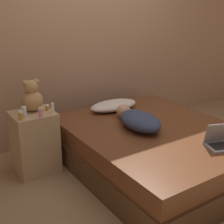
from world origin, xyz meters
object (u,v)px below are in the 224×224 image
Objects in this scene: laptop at (223,141)px; pillow at (114,105)px; teddy_bear at (32,97)px; bottle_pink at (41,112)px; person_lying at (139,120)px; bottle_white at (53,108)px; bottle_amber at (21,115)px; bottle_clear at (24,112)px; bottle_orange at (47,108)px.

pillow is at bearing 120.65° from laptop.
pillow is at bearing 1.55° from teddy_bear.
bottle_pink is at bearing -167.05° from pillow.
bottle_white is (-0.77, 0.41, 0.16)m from person_lying.
teddy_bear reaches higher than bottle_white.
teddy_bear is 3.96× the size of bottle_amber.
bottle_pink reaches higher than person_lying.
bottle_clear is 0.27m from bottle_orange.
bottle_pink is (-1.27, 1.16, 0.18)m from laptop.
bottle_amber is (-1.19, -0.20, 0.17)m from pillow.
pillow is 1.22m from bottle_amber.
bottle_orange is at bearing 20.11° from bottle_amber.
laptop is 4.40× the size of bottle_amber.
teddy_bear is 3.68× the size of bottle_pink.
teddy_bear is at bearing 91.07° from bottle_pink.
laptop is (0.26, -1.39, -0.01)m from pillow.
teddy_bear is at bearing 43.48° from bottle_clear.
teddy_bear is (-1.27, 1.36, 0.28)m from laptop.
bottle_white is at bearing 11.25° from bottle_pink.
bottle_white is (0.14, -0.18, -0.09)m from teddy_bear.
teddy_bear reaches higher than person_lying.
bottle_clear is (0.05, 0.05, 0.01)m from bottle_amber.
bottle_clear reaches higher than bottle_amber.
person_lying is 2.22× the size of teddy_bear.
bottle_clear is (-1.40, 1.24, 0.19)m from laptop.
bottle_clear is at bearing 169.05° from bottle_white.
bottle_white reaches higher than bottle_amber.
bottle_clear reaches higher than bottle_orange.
teddy_bear reaches higher than bottle_clear.
person_lying is at bearing 134.85° from laptop.
bottle_amber is 0.78× the size of bottle_white.
bottle_amber reaches higher than laptop.
teddy_bear reaches higher than pillow.
bottle_orange is (0.13, -0.06, -0.12)m from teddy_bear.
bottle_orange is (-0.88, -0.09, 0.16)m from pillow.
bottle_pink is (-0.14, -0.03, -0.01)m from bottle_white.
bottle_pink is (0.14, -0.08, -0.01)m from bottle_clear.
person_lying is 1.15m from bottle_clear.
bottle_pink is (0.19, -0.03, 0.00)m from bottle_amber.
bottle_white reaches higher than bottle_pink.
teddy_bear is at bearing -178.45° from pillow.
person_lying is 8.79× the size of bottle_amber.
bottle_amber is 1.46× the size of bottle_orange.
laptop is 6.44× the size of bottle_orange.
bottle_amber is at bearing -170.26° from pillow.
pillow is 1.05m from bottle_pink.
person_lying is 0.95m from bottle_orange.
bottle_orange is at bearing 47.79° from bottle_pink.
bottle_white is at bearing -10.95° from bottle_clear.
teddy_bear is 0.27m from bottle_amber.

